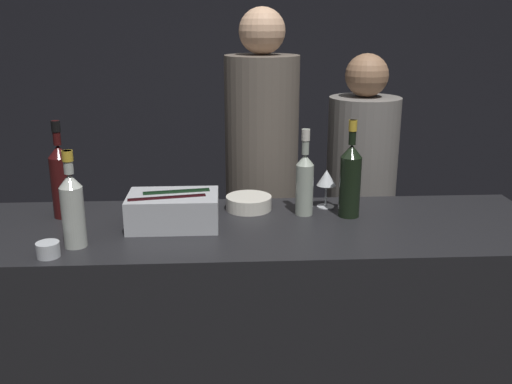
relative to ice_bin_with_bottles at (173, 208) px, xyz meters
The scene contains 12 objects.
wall_back_chalkboard 2.28m from the ice_bin_with_bottles, 82.21° to the left, with size 6.40×0.06×2.80m.
bar_counter 0.68m from the ice_bin_with_bottles, ahead, with size 2.18×0.66×1.07m.
ice_bin_with_bottles is the anchor object (origin of this frame).
bowl_white 0.34m from the ice_bin_with_bottles, 31.64° to the left, with size 0.18×0.18×0.05m.
wine_glass 0.63m from the ice_bin_with_bottles, 17.33° to the left, with size 0.08×0.08×0.16m.
candle_votive 0.47m from the ice_bin_with_bottles, 145.05° to the right, with size 0.07×0.07×0.05m.
champagne_bottle 0.68m from the ice_bin_with_bottles, ahead, with size 0.08×0.08×0.38m.
rose_wine_bottle 0.37m from the ice_bin_with_bottles, 150.23° to the right, with size 0.08×0.08×0.33m.
red_wine_bottle_black_foil 0.46m from the ice_bin_with_bottles, 163.45° to the left, with size 0.08×0.08×0.38m.
white_wine_bottle 0.52m from the ice_bin_with_bottles, 11.75° to the left, with size 0.07×0.07×0.34m.
person_in_hoodie 1.19m from the ice_bin_with_bottles, 40.88° to the left, with size 0.35×0.35×1.65m.
person_blond_tee 0.74m from the ice_bin_with_bottles, 59.88° to the left, with size 0.35×0.35×1.86m.
Camera 1 is at (-0.11, -1.66, 1.81)m, focal length 40.00 mm.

